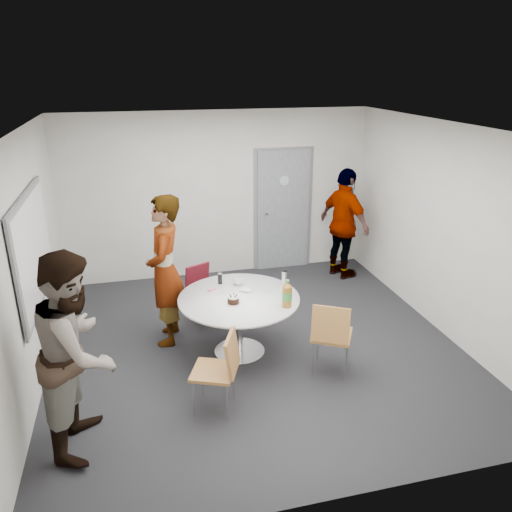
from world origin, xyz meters
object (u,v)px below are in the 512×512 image
object	(u,v)px
door	(283,210)
person_right	(344,224)
chair_near_right	(331,332)
chair_far	(202,288)
person_left	(77,351)
whiteboard	(33,250)
chair_near_left	(222,365)
table	(242,305)
person_main	(165,271)

from	to	relation	value
door	person_right	bearing A→B (deg)	-37.44
chair_near_right	chair_far	bearing A→B (deg)	155.21
person_left	person_right	bearing A→B (deg)	-41.60
door	whiteboard	world-z (taller)	door
chair_near_left	person_right	size ratio (longest dim) A/B	0.48
chair_near_left	chair_near_right	bearing A→B (deg)	-53.69
chair_near_left	person_right	xyz separation A→B (m)	(2.58, 2.96, 0.38)
whiteboard	chair_near_right	size ratio (longest dim) A/B	2.09
whiteboard	person_right	world-z (taller)	whiteboard
whiteboard	chair_near_left	bearing A→B (deg)	-36.11
chair_near_right	person_left	world-z (taller)	person_left
chair_near_right	table	bearing A→B (deg)	170.33
door	table	world-z (taller)	door
door	table	xyz separation A→B (m)	(-1.30, -2.60, -0.37)
chair_near_left	chair_far	bearing A→B (deg)	20.22
door	chair_far	xyz separation A→B (m)	(-1.65, -1.62, -0.54)
chair_far	chair_near_right	bearing A→B (deg)	101.71
chair_near_right	person_left	bearing A→B (deg)	-141.43
chair_far	person_main	world-z (taller)	person_main
chair_far	chair_near_left	bearing A→B (deg)	63.39
chair_near_right	person_left	xyz separation A→B (m)	(-2.62, -0.43, 0.40)
table	person_right	world-z (taller)	person_right
person_left	chair_far	bearing A→B (deg)	-23.51
table	chair_near_left	distance (m)	1.11
table	chair_near_left	xyz separation A→B (m)	(-0.43, -1.02, -0.12)
door	whiteboard	bearing A→B (deg)	-147.34
door	person_main	distance (m)	2.97
whiteboard	table	xyz separation A→B (m)	(2.26, -0.32, -0.79)
table	chair_far	distance (m)	1.05
person_main	table	bearing A→B (deg)	67.44
chair_near_right	person_main	size ratio (longest dim) A/B	0.47
chair_near_left	person_main	xyz separation A→B (m)	(-0.41, 1.56, 0.43)
person_right	chair_near_right	bearing A→B (deg)	134.97
person_right	door	bearing A→B (deg)	33.38
person_left	person_right	xyz separation A→B (m)	(3.90, 3.07, -0.04)
chair_near_left	chair_far	xyz separation A→B (m)	(0.08, 1.99, -0.05)
whiteboard	chair_near_left	world-z (taller)	whiteboard
door	person_left	distance (m)	4.82
chair_far	person_left	world-z (taller)	person_left
person_main	person_right	bearing A→B (deg)	125.29
person_main	chair_far	bearing A→B (deg)	141.22
chair_near_left	person_main	bearing A→B (deg)	37.46
chair_near_right	person_right	size ratio (longest dim) A/B	0.50
door	chair_near_right	distance (m)	3.36
table	person_left	world-z (taller)	person_left
chair_near_left	person_main	size ratio (longest dim) A/B	0.46
door	chair_far	size ratio (longest dim) A/B	2.64
table	person_main	xyz separation A→B (m)	(-0.85, 0.54, 0.31)
chair_near_left	chair_far	distance (m)	2.00
whiteboard	chair_far	distance (m)	2.24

